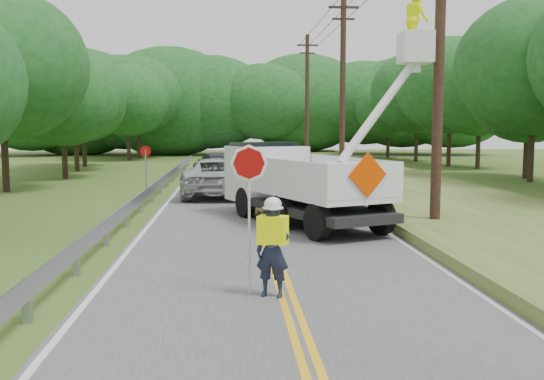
{
  "coord_description": "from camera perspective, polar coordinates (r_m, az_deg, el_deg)",
  "views": [
    {
      "loc": [
        -0.99,
        -8.3,
        3.01
      ],
      "look_at": [
        0.0,
        6.0,
        1.5
      ],
      "focal_mm": 40.2,
      "sensor_mm": 36.0,
      "label": 1
    }
  ],
  "objects": [
    {
      "name": "suv_silver",
      "position": [
        26.27,
        -5.21,
        1.23
      ],
      "size": [
        2.79,
        5.9,
        1.63
      ],
      "primitive_type": "imported",
      "rotation": [
        0.0,
        0.0,
        3.13
      ],
      "color": "silver",
      "rests_on": "road"
    },
    {
      "name": "tall_grass_verge",
      "position": [
        23.89,
        15.87,
        -1.1
      ],
      "size": [
        7.0,
        96.0,
        0.3
      ],
      "primitive_type": "cube",
      "color": "#426024",
      "rests_on": "ground"
    },
    {
      "name": "bucket_truck",
      "position": [
        19.36,
        2.25,
        1.69
      ],
      "size": [
        5.92,
        7.34,
        6.84
      ],
      "color": "black",
      "rests_on": "road"
    },
    {
      "name": "treeline_right",
      "position": [
        37.08,
        22.6,
        9.68
      ],
      "size": [
        9.98,
        55.14,
        9.88
      ],
      "color": "#332319",
      "rests_on": "ground"
    },
    {
      "name": "road",
      "position": [
        22.52,
        -1.4,
        -1.65
      ],
      "size": [
        7.2,
        96.0,
        0.03
      ],
      "color": "#49494B",
      "rests_on": "ground"
    },
    {
      "name": "utility_poles",
      "position": [
        26.11,
        9.5,
        10.89
      ],
      "size": [
        1.6,
        43.3,
        10.0
      ],
      "color": "black",
      "rests_on": "ground"
    },
    {
      "name": "treeline_left",
      "position": [
        38.74,
        -18.5,
        8.83
      ],
      "size": [
        9.68,
        55.24,
        9.4
      ],
      "color": "#332319",
      "rests_on": "ground"
    },
    {
      "name": "stop_sign_permanent",
      "position": [
        25.72,
        -11.75,
        2.37
      ],
      "size": [
        0.45,
        0.2,
        2.21
      ],
      "color": "gray",
      "rests_on": "ground"
    },
    {
      "name": "flagger",
      "position": [
        10.66,
        -0.01,
        -4.99
      ],
      "size": [
        1.08,
        0.57,
        2.67
      ],
      "color": "#191E33",
      "rests_on": "road"
    },
    {
      "name": "treeline_horizon",
      "position": [
        64.82,
        -4.77,
        8.18
      ],
      "size": [
        56.2,
        14.38,
        11.5
      ],
      "color": "#18461C",
      "rests_on": "ground"
    },
    {
      "name": "guardrail",
      "position": [
        23.53,
        -11.33,
        -0.1
      ],
      "size": [
        0.18,
        48.0,
        0.77
      ],
      "color": "gray",
      "rests_on": "ground"
    },
    {
      "name": "suv_darkgrey",
      "position": [
        36.2,
        -5.3,
        2.36
      ],
      "size": [
        3.17,
        5.21,
        1.41
      ],
      "primitive_type": "imported",
      "rotation": [
        0.0,
        0.0,
        3.4
      ],
      "color": "#393A41",
      "rests_on": "road"
    },
    {
      "name": "ground",
      "position": [
        8.88,
        2.74,
        -13.79
      ],
      "size": [
        140.0,
        140.0,
        0.0
      ],
      "primitive_type": "plane",
      "color": "#485C1E",
      "rests_on": "ground"
    }
  ]
}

